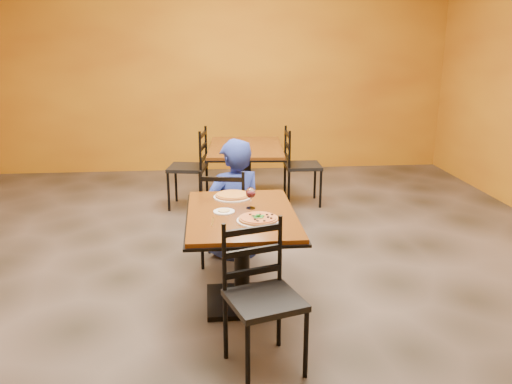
{
  "coord_description": "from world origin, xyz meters",
  "views": [
    {
      "loc": [
        -0.24,
        -4.23,
        1.99
      ],
      "look_at": [
        0.13,
        -0.3,
        0.85
      ],
      "focal_mm": 36.87,
      "sensor_mm": 36.0,
      "label": 1
    }
  ],
  "objects": [
    {
      "name": "pizza_main",
      "position": [
        0.11,
        -0.7,
        0.77
      ],
      "size": [
        0.28,
        0.28,
        0.02
      ],
      "primitive_type": "cylinder",
      "color": "maroon",
      "rests_on": "plate_main"
    },
    {
      "name": "fork",
      "position": [
        -0.22,
        -0.69,
        0.75
      ],
      "size": [
        0.03,
        0.19,
        0.0
      ],
      "primitive_type": "cube",
      "rotation": [
        0.0,
        0.0,
        -0.07
      ],
      "color": "silver",
      "rests_on": "table_main"
    },
    {
      "name": "floor",
      "position": [
        0.0,
        0.0,
        0.0
      ],
      "size": [
        7.0,
        8.0,
        0.01
      ],
      "primitive_type": "cube",
      "color": "black",
      "rests_on": "ground"
    },
    {
      "name": "side_plate",
      "position": [
        -0.13,
        -0.48,
        0.76
      ],
      "size": [
        0.16,
        0.16,
        0.01
      ],
      "primitive_type": "cylinder",
      "color": "white",
      "rests_on": "table_main"
    },
    {
      "name": "dip",
      "position": [
        -0.13,
        -0.48,
        0.76
      ],
      "size": [
        0.09,
        0.09,
        0.01
      ],
      "primitive_type": "cylinder",
      "color": "tan",
      "rests_on": "side_plate"
    },
    {
      "name": "chair_main_near",
      "position": [
        0.08,
        -1.36,
        0.46
      ],
      "size": [
        0.53,
        0.53,
        0.93
      ],
      "primitive_type": null,
      "rotation": [
        0.0,
        0.0,
        0.31
      ],
      "color": "black",
      "rests_on": "floor"
    },
    {
      "name": "table_main",
      "position": [
        0.0,
        -0.5,
        0.56
      ],
      "size": [
        0.83,
        1.23,
        0.75
      ],
      "color": "#572A0D",
      "rests_on": "floor"
    },
    {
      "name": "chair_second_left",
      "position": [
        -0.49,
        2.07,
        0.49
      ],
      "size": [
        0.51,
        0.51,
        0.98
      ],
      "primitive_type": null,
      "rotation": [
        0.0,
        0.0,
        -1.74
      ],
      "color": "black",
      "rests_on": "floor"
    },
    {
      "name": "diner",
      "position": [
        -0.0,
        0.51,
        0.57
      ],
      "size": [
        0.67,
        0.55,
        1.13
      ],
      "primitive_type": "imported",
      "rotation": [
        0.0,
        0.0,
        3.49
      ],
      "color": "#1B2697",
      "rests_on": "floor"
    },
    {
      "name": "knife",
      "position": [
        0.23,
        -0.71,
        0.75
      ],
      "size": [
        0.07,
        0.21,
        0.0
      ],
      "primitive_type": "cube",
      "rotation": [
        0.0,
        0.0,
        -0.26
      ],
      "color": "silver",
      "rests_on": "table_main"
    },
    {
      "name": "wine_glass",
      "position": [
        0.08,
        -0.4,
        0.84
      ],
      "size": [
        0.08,
        0.08,
        0.18
      ],
      "primitive_type": null,
      "color": "white",
      "rests_on": "table_main"
    },
    {
      "name": "plate_main",
      "position": [
        0.11,
        -0.7,
        0.76
      ],
      "size": [
        0.31,
        0.31,
        0.01
      ],
      "primitive_type": "cylinder",
      "color": "white",
      "rests_on": "table_main"
    },
    {
      "name": "wall_back",
      "position": [
        0.0,
        4.0,
        1.5
      ],
      "size": [
        7.0,
        0.01,
        3.0
      ],
      "primitive_type": "cube",
      "color": "#C48315",
      "rests_on": "ground"
    },
    {
      "name": "table_second",
      "position": [
        0.22,
        2.07,
        0.56
      ],
      "size": [
        1.0,
        1.41,
        0.75
      ],
      "rotation": [
        0.0,
        0.0,
        -0.07
      ],
      "color": "#572A0D",
      "rests_on": "floor"
    },
    {
      "name": "plate_far",
      "position": [
        -0.05,
        -0.1,
        0.76
      ],
      "size": [
        0.31,
        0.31,
        0.01
      ],
      "primitive_type": "cylinder",
      "color": "white",
      "rests_on": "table_main"
    },
    {
      "name": "chair_second_right",
      "position": [
        0.94,
        2.07,
        0.48
      ],
      "size": [
        0.44,
        0.44,
        0.96
      ],
      "primitive_type": null,
      "rotation": [
        0.0,
        0.0,
        1.55
      ],
      "color": "black",
      "rests_on": "floor"
    },
    {
      "name": "chair_main_far",
      "position": [
        -0.1,
        0.33,
        0.46
      ],
      "size": [
        0.48,
        0.48,
        0.91
      ],
      "primitive_type": null,
      "rotation": [
        0.0,
        0.0,
        2.97
      ],
      "color": "black",
      "rests_on": "floor"
    },
    {
      "name": "pizza_far",
      "position": [
        -0.05,
        -0.1,
        0.77
      ],
      "size": [
        0.28,
        0.28,
        0.02
      ],
      "primitive_type": "cylinder",
      "color": "gold",
      "rests_on": "plate_far"
    }
  ]
}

